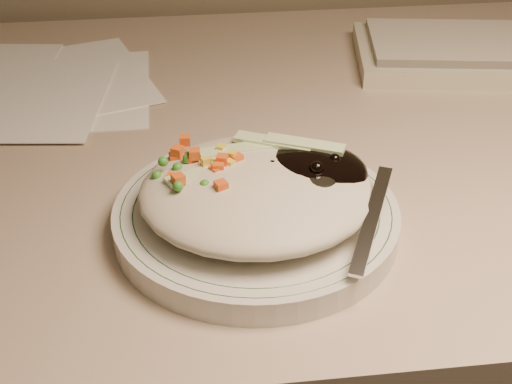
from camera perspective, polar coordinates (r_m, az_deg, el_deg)
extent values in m
cube|color=tan|center=(0.78, 6.32, 4.30)|extent=(1.40, 0.70, 0.04)
cylinder|color=silver|center=(0.60, 0.00, -2.07)|extent=(0.24, 0.24, 0.02)
torus|color=#144723|center=(0.59, 0.00, -1.29)|extent=(0.23, 0.23, 0.00)
torus|color=#144723|center=(0.59, 0.00, -1.29)|extent=(0.21, 0.21, 0.00)
ellipsoid|color=beige|center=(0.58, 0.06, 0.07)|extent=(0.19, 0.18, 0.04)
ellipsoid|color=black|center=(0.59, 4.21, 1.54)|extent=(0.10, 0.09, 0.03)
ellipsoid|color=orange|center=(0.59, -4.52, 1.00)|extent=(0.08, 0.08, 0.02)
sphere|color=black|center=(0.58, 1.30, 2.04)|extent=(0.01, 0.01, 0.01)
sphere|color=black|center=(0.59, 3.99, 2.52)|extent=(0.01, 0.01, 0.01)
sphere|color=black|center=(0.59, 6.31, 2.62)|extent=(0.01, 0.01, 0.01)
sphere|color=black|center=(0.60, 5.38, 2.75)|extent=(0.01, 0.01, 0.01)
sphere|color=black|center=(0.57, 4.88, 1.91)|extent=(0.01, 0.01, 0.01)
sphere|color=black|center=(0.59, 3.88, 2.14)|extent=(0.01, 0.01, 0.01)
sphere|color=black|center=(0.60, 4.75, 2.73)|extent=(0.01, 0.01, 0.01)
cube|color=#E05418|center=(0.59, -4.94, 3.06)|extent=(0.01, 0.01, 0.01)
cube|color=#E05418|center=(0.57, -3.24, 1.13)|extent=(0.01, 0.01, 0.01)
cube|color=#E05418|center=(0.60, -6.29, 3.25)|extent=(0.01, 0.01, 0.01)
cube|color=#E05418|center=(0.58, -2.72, 2.59)|extent=(0.01, 0.01, 0.01)
cube|color=#E05418|center=(0.57, -3.03, 1.98)|extent=(0.01, 0.01, 0.01)
cube|color=#E05418|center=(0.61, -6.45, 2.78)|extent=(0.01, 0.01, 0.01)
cube|color=#E05418|center=(0.59, -5.16, 2.75)|extent=(0.01, 0.01, 0.01)
cube|color=#E05418|center=(0.57, -3.20, 1.69)|extent=(0.01, 0.01, 0.01)
cube|color=#E05418|center=(0.58, -1.58, 2.66)|extent=(0.01, 0.01, 0.01)
cube|color=#E05418|center=(0.61, -5.72, 4.15)|extent=(0.01, 0.01, 0.01)
cube|color=#E05418|center=(0.56, -6.24, 1.02)|extent=(0.01, 0.01, 0.01)
cube|color=#E05418|center=(0.55, -2.82, 0.47)|extent=(0.01, 0.01, 0.01)
cube|color=#E05418|center=(0.57, -6.72, 1.03)|extent=(0.01, 0.01, 0.01)
cube|color=#E05418|center=(0.60, -6.37, 2.59)|extent=(0.01, 0.01, 0.01)
sphere|color=#388C28|center=(0.58, -3.13, 2.05)|extent=(0.01, 0.01, 0.01)
sphere|color=#388C28|center=(0.55, -6.25, 0.47)|extent=(0.01, 0.01, 0.01)
sphere|color=#388C28|center=(0.58, -6.31, 1.95)|extent=(0.01, 0.01, 0.01)
sphere|color=#388C28|center=(0.58, -7.46, 2.43)|extent=(0.01, 0.01, 0.01)
sphere|color=#388C28|center=(0.59, -3.45, 2.26)|extent=(0.01, 0.01, 0.01)
sphere|color=#388C28|center=(0.56, -2.54, 0.32)|extent=(0.01, 0.01, 0.01)
sphere|color=#388C28|center=(0.58, -4.58, 1.46)|extent=(0.01, 0.01, 0.01)
sphere|color=#388C28|center=(0.57, -5.15, 0.33)|extent=(0.01, 0.01, 0.01)
sphere|color=#388C28|center=(0.58, -7.95, 1.31)|extent=(0.01, 0.01, 0.01)
sphere|color=#388C28|center=(0.59, -5.29, 2.87)|extent=(0.01, 0.01, 0.01)
sphere|color=#388C28|center=(0.59, -5.50, 2.68)|extent=(0.01, 0.01, 0.01)
sphere|color=#388C28|center=(0.57, -6.20, 1.04)|extent=(0.01, 0.01, 0.01)
sphere|color=#388C28|center=(0.56, -4.13, 0.58)|extent=(0.01, 0.01, 0.01)
sphere|color=#388C28|center=(0.60, -1.34, 3.11)|extent=(0.01, 0.01, 0.01)
cube|color=yellow|center=(0.59, -3.58, 2.25)|extent=(0.01, 0.01, 0.01)
cube|color=yellow|center=(0.58, -2.08, 2.25)|extent=(0.01, 0.01, 0.01)
cube|color=yellow|center=(0.59, -4.63, 2.31)|extent=(0.01, 0.01, 0.01)
cube|color=yellow|center=(0.58, -4.05, 2.45)|extent=(0.01, 0.01, 0.01)
cube|color=yellow|center=(0.58, -4.55, 1.35)|extent=(0.01, 0.01, 0.01)
cube|color=yellow|center=(0.58, -1.90, 2.95)|extent=(0.01, 0.01, 0.01)
cube|color=yellow|center=(0.60, -2.80, 3.45)|extent=(0.01, 0.01, 0.01)
cube|color=yellow|center=(0.58, -3.62, 1.35)|extent=(0.01, 0.01, 0.01)
cube|color=#B2D18C|center=(0.60, -1.35, 3.44)|extent=(0.07, 0.03, 0.00)
cube|color=#B2D18C|center=(0.61, 1.42, 4.01)|extent=(0.07, 0.04, 0.00)
cube|color=#B2D18C|center=(0.57, -4.02, 1.59)|extent=(0.07, 0.04, 0.00)
cube|color=#B2D18C|center=(0.60, 3.92, 3.84)|extent=(0.07, 0.04, 0.00)
cube|color=#B2D18C|center=(0.57, 0.62, 0.74)|extent=(0.07, 0.05, 0.00)
ellipsoid|color=silver|center=(0.57, 4.93, 1.08)|extent=(0.05, 0.06, 0.01)
cube|color=silver|center=(0.55, 9.24, -2.13)|extent=(0.06, 0.11, 0.03)
cube|color=white|center=(0.87, -18.53, 7.53)|extent=(0.30, 0.21, 0.00)
cube|color=white|center=(0.88, -18.66, 7.86)|extent=(0.35, 0.29, 0.00)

